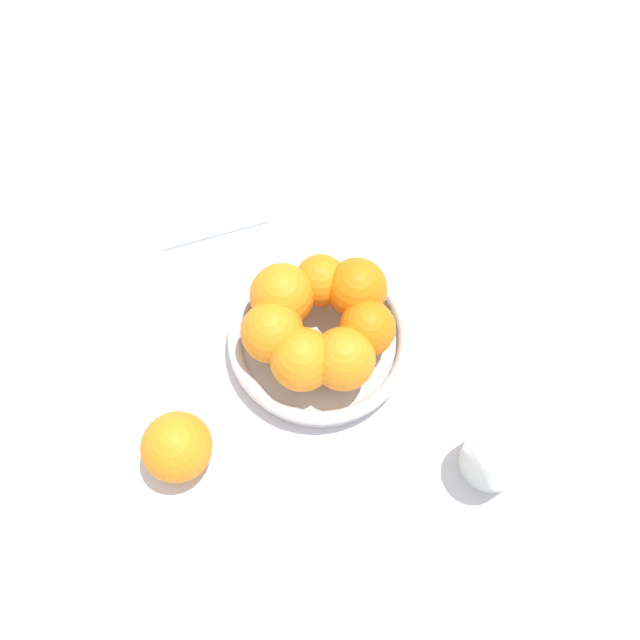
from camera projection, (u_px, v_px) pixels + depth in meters
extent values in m
plane|color=silver|center=(320.00, 344.00, 0.82)|extent=(4.00, 4.00, 0.00)
cylinder|color=silver|center=(320.00, 341.00, 0.81)|extent=(0.23, 0.23, 0.02)
torus|color=silver|center=(320.00, 335.00, 0.79)|extent=(0.24, 0.24, 0.02)
sphere|color=orange|center=(321.00, 281.00, 0.78)|extent=(0.07, 0.07, 0.07)
sphere|color=orange|center=(282.00, 295.00, 0.76)|extent=(0.08, 0.08, 0.08)
sphere|color=orange|center=(272.00, 332.00, 0.74)|extent=(0.08, 0.08, 0.08)
sphere|color=orange|center=(302.00, 359.00, 0.73)|extent=(0.08, 0.08, 0.08)
sphere|color=orange|center=(343.00, 359.00, 0.73)|extent=(0.08, 0.08, 0.08)
sphere|color=orange|center=(368.00, 326.00, 0.75)|extent=(0.07, 0.07, 0.07)
sphere|color=orange|center=(357.00, 288.00, 0.77)|extent=(0.08, 0.08, 0.08)
sphere|color=orange|center=(177.00, 447.00, 0.72)|extent=(0.08, 0.08, 0.08)
cylinder|color=silver|center=(497.00, 455.00, 0.71)|extent=(0.07, 0.07, 0.09)
cube|color=silver|center=(204.00, 193.00, 0.92)|extent=(0.21, 0.21, 0.01)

